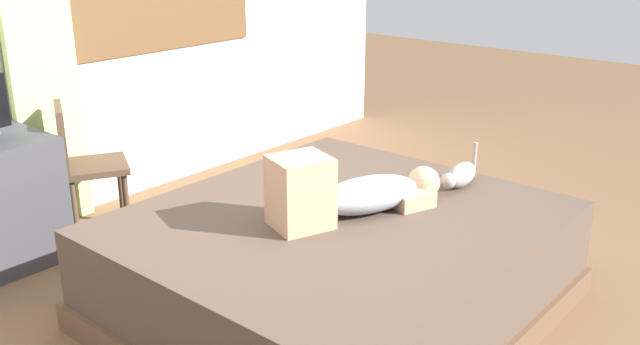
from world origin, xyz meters
TOP-DOWN VIEW (x-y plane):
  - ground_plane at (0.00, 0.00)m, footprint 16.00×16.00m
  - bed at (0.08, 0.18)m, footprint 2.04×1.84m
  - person_lying at (0.13, 0.14)m, footprint 0.92×0.53m
  - cat at (0.80, -0.07)m, footprint 0.36×0.12m
  - chair_by_desk at (-0.23, 1.93)m, footprint 0.51×0.51m
  - curtain_left at (-0.22, 2.29)m, footprint 0.44×0.06m

SIDE VIEW (x-z plane):
  - ground_plane at x=0.00m, z-range 0.00..0.00m
  - bed at x=0.08m, z-range 0.00..0.52m
  - chair_by_desk at x=-0.23m, z-range 0.08..0.94m
  - cat at x=0.80m, z-range 0.49..0.70m
  - person_lying at x=0.13m, z-range 0.47..0.81m
  - curtain_left at x=-0.22m, z-range 0.00..2.52m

